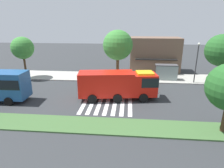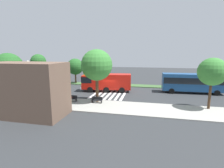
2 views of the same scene
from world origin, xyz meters
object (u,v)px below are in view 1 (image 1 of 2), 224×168
(bench_near_shelter, at_px, (141,77))
(bench_west_of_shelter, at_px, (117,76))
(sidewalk_tree_far_west, at_px, (23,48))
(street_lamp, at_px, (197,60))
(sidewalk_tree_west, at_px, (118,45))
(bus_stop_shelter, at_px, (167,69))
(fire_truck, at_px, (120,84))
(sidewalk_tree_east, at_px, (221,50))

(bench_near_shelter, xyz_separation_m, bench_west_of_shelter, (-4.05, 0.00, 0.00))
(bench_west_of_shelter, height_order, sidewalk_tree_far_west, sidewalk_tree_far_west)
(street_lamp, bearing_deg, bench_west_of_shelter, 175.23)
(street_lamp, distance_m, sidewalk_tree_west, 12.20)
(street_lamp, bearing_deg, sidewalk_tree_far_west, 179.17)
(bench_west_of_shelter, bearing_deg, sidewalk_tree_far_west, -177.72)
(street_lamp, bearing_deg, bus_stop_shelter, 165.89)
(bench_near_shelter, distance_m, bench_west_of_shelter, 4.05)
(fire_truck, bearing_deg, sidewalk_tree_west, 87.75)
(sidewalk_tree_west, bearing_deg, sidewalk_tree_far_west, 180.00)
(sidewalk_tree_west, bearing_deg, bus_stop_shelter, 4.63)
(fire_truck, bearing_deg, sidewalk_tree_east, 19.50)
(bench_near_shelter, relative_size, bench_west_of_shelter, 1.00)
(street_lamp, relative_size, sidewalk_tree_east, 0.83)
(bus_stop_shelter, distance_m, sidewalk_tree_far_west, 23.76)
(sidewalk_tree_far_west, bearing_deg, fire_truck, -25.09)
(fire_truck, xyz_separation_m, sidewalk_tree_west, (-0.77, 7.68, 3.75))
(fire_truck, xyz_separation_m, bench_near_shelter, (3.14, 8.29, -1.38))
(bench_west_of_shelter, height_order, street_lamp, street_lamp)
(fire_truck, bearing_deg, bench_west_of_shelter, 88.32)
(sidewalk_tree_west, height_order, sidewalk_tree_east, sidewalk_tree_west)
(fire_truck, xyz_separation_m, bench_west_of_shelter, (-0.91, 8.29, -1.38))
(bus_stop_shelter, xyz_separation_m, street_lamp, (4.14, -1.04, 1.89))
(bench_west_of_shelter, bearing_deg, bench_near_shelter, 0.00)
(bus_stop_shelter, bearing_deg, sidewalk_tree_west, -175.37)
(bus_stop_shelter, relative_size, sidewalk_tree_far_west, 0.51)
(sidewalk_tree_far_west, xyz_separation_m, sidewalk_tree_east, (31.16, 0.00, 0.05))
(fire_truck, height_order, sidewalk_tree_west, sidewalk_tree_west)
(bus_stop_shelter, relative_size, street_lamp, 0.57)
(bench_west_of_shelter, bearing_deg, bus_stop_shelter, 0.17)
(bus_stop_shelter, bearing_deg, street_lamp, -14.11)
(fire_truck, xyz_separation_m, street_lamp, (11.27, 7.28, 1.80))
(fire_truck, height_order, sidewalk_tree_far_west, sidewalk_tree_far_west)
(sidewalk_tree_west, bearing_deg, fire_truck, -84.28)
(sidewalk_tree_west, bearing_deg, bench_near_shelter, 8.96)
(sidewalk_tree_west, xyz_separation_m, sidewalk_tree_east, (15.54, 0.00, -0.57))
(bench_west_of_shelter, xyz_separation_m, sidewalk_tree_west, (0.15, -0.62, 5.13))
(fire_truck, distance_m, sidewalk_tree_far_west, 18.37)
(bench_near_shelter, xyz_separation_m, sidewalk_tree_far_west, (-19.53, -0.62, 4.51))
(sidewalk_tree_west, bearing_deg, sidewalk_tree_east, 0.00)
(bench_near_shelter, xyz_separation_m, sidewalk_tree_west, (-3.90, -0.62, 5.13))
(street_lamp, bearing_deg, sidewalk_tree_east, 6.53)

